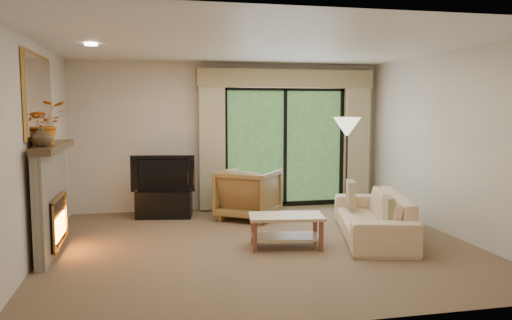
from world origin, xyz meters
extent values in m
plane|color=brown|center=(0.00, 0.00, 0.00)|extent=(5.50, 5.50, 0.00)
plane|color=silver|center=(0.00, 0.00, 2.60)|extent=(5.50, 5.50, 0.00)
plane|color=beige|center=(0.00, 2.50, 1.30)|extent=(5.00, 0.00, 5.00)
plane|color=beige|center=(0.00, -2.50, 1.30)|extent=(5.00, 0.00, 5.00)
plane|color=beige|center=(-2.75, 0.00, 1.30)|extent=(0.00, 5.00, 5.00)
plane|color=beige|center=(2.75, 0.00, 1.30)|extent=(0.00, 5.00, 5.00)
cube|color=tan|center=(-0.35, 2.34, 1.20)|extent=(0.45, 0.18, 2.35)
cube|color=tan|center=(2.35, 2.34, 1.20)|extent=(0.45, 0.18, 2.35)
cube|color=#97855A|center=(1.00, 2.36, 2.32)|extent=(3.20, 0.24, 0.32)
cube|color=black|center=(-1.20, 1.95, 0.22)|extent=(0.95, 0.54, 0.45)
imported|color=black|center=(-1.20, 1.95, 0.75)|extent=(1.04, 0.30, 0.59)
imported|color=brown|center=(0.15, 1.56, 0.41)|extent=(1.23, 1.24, 0.82)
imported|color=#D3B38B|center=(1.61, 0.04, 0.31)|extent=(1.36, 2.27, 0.62)
cube|color=#4F3C26|center=(1.54, -0.58, 0.52)|extent=(0.18, 0.35, 0.34)
cube|color=#4F3C26|center=(1.54, 0.65, 0.53)|extent=(0.20, 0.39, 0.38)
imported|color=#493722|center=(-2.61, -0.29, 1.49)|extent=(0.27, 0.27, 0.25)
imported|color=#C76615|center=(-2.61, -0.07, 1.63)|extent=(0.58, 0.55, 0.52)
camera|label=1|loc=(-1.42, -6.30, 1.81)|focal=35.00mm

